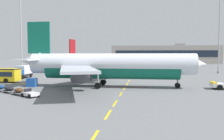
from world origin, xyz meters
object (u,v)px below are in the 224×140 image
(fuel_service_truck, at_px, (23,72))
(uld_cargo_container, at_px, (32,82))
(airliner_foreground, at_px, (108,66))
(baggage_train, at_px, (14,90))
(apron_light_mast_far, at_px, (220,20))
(airliner_mid_left, at_px, (87,59))
(apron_light_mast_near, at_px, (21,22))

(fuel_service_truck, bearing_deg, uld_cargo_container, -56.83)
(airliner_foreground, distance_m, baggage_train, 16.61)
(baggage_train, bearing_deg, apron_light_mast_far, 47.29)
(airliner_mid_left, xyz_separation_m, apron_light_mast_far, (49.10, -25.49, 12.84))
(fuel_service_truck, height_order, baggage_train, fuel_service_truck)
(apron_light_mast_far, bearing_deg, fuel_service_truck, -156.99)
(uld_cargo_container, height_order, apron_light_mast_far, apron_light_mast_far)
(uld_cargo_container, relative_size, apron_light_mast_far, 0.06)
(fuel_service_truck, height_order, uld_cargo_container, fuel_service_truck)
(apron_light_mast_near, bearing_deg, airliner_foreground, -39.60)
(fuel_service_truck, xyz_separation_m, apron_light_mast_far, (54.18, 23.01, 15.10))
(uld_cargo_container, relative_size, apron_light_mast_near, 0.07)
(apron_light_mast_far, bearing_deg, baggage_train, -132.71)
(fuel_service_truck, height_order, apron_light_mast_near, apron_light_mast_near)
(airliner_foreground, bearing_deg, baggage_train, -143.76)
(apron_light_mast_near, height_order, apron_light_mast_far, apron_light_mast_far)
(apron_light_mast_far, bearing_deg, airliner_mid_left, 152.57)
(airliner_mid_left, xyz_separation_m, uld_cargo_container, (5.08, -64.04, -3.10))
(airliner_foreground, xyz_separation_m, airliner_mid_left, (-19.24, 62.43, -0.05))
(uld_cargo_container, height_order, apron_light_mast_near, apron_light_mast_near)
(baggage_train, relative_size, apron_light_mast_far, 0.39)
(airliner_foreground, relative_size, apron_light_mast_near, 1.34)
(uld_cargo_container, bearing_deg, apron_light_mast_far, 41.21)
(airliner_mid_left, relative_size, apron_light_mast_near, 1.32)
(fuel_service_truck, distance_m, uld_cargo_container, 18.59)
(airliner_foreground, relative_size, apron_light_mast_far, 1.27)
(fuel_service_truck, xyz_separation_m, apron_light_mast_near, (-6.54, 11.61, 14.36))
(fuel_service_truck, xyz_separation_m, baggage_train, (11.21, -23.54, -1.11))
(airliner_mid_left, distance_m, apron_light_mast_near, 40.53)
(airliner_foreground, distance_m, apron_light_mast_near, 41.83)
(baggage_train, height_order, apron_light_mast_near, apron_light_mast_near)
(fuel_service_truck, relative_size, apron_light_mast_far, 0.26)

